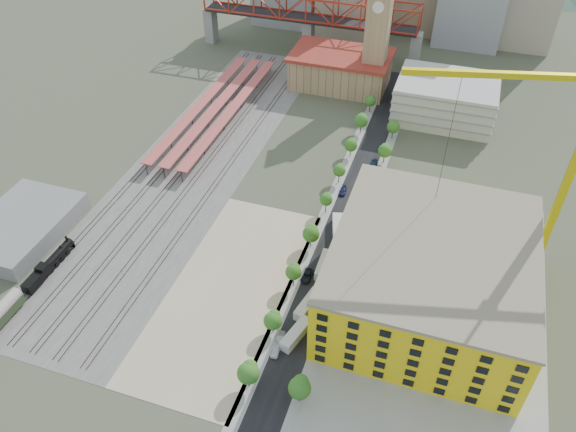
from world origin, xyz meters
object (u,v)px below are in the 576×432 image
(site_trailer_d, at_px, (338,229))
(tower_crane, at_px, (567,138))
(site_trailer_a, at_px, (296,334))
(car_0, at_px, (276,350))
(clock_tower, at_px, (379,19))
(locomotive, at_px, (51,263))
(site_trailer_b, at_px, (308,305))
(construction_building, at_px, (430,274))
(site_trailer_c, at_px, (324,265))

(site_trailer_d, bearing_deg, tower_crane, -9.56)
(site_trailer_a, distance_m, car_0, 5.97)
(clock_tower, distance_m, locomotive, 134.99)
(site_trailer_b, bearing_deg, locomotive, -160.77)
(clock_tower, height_order, car_0, clock_tower)
(clock_tower, distance_m, site_trailer_a, 123.35)
(site_trailer_d, bearing_deg, clock_tower, 79.62)
(tower_crane, relative_size, site_trailer_a, 6.19)
(construction_building, height_order, site_trailer_c, construction_building)
(site_trailer_a, bearing_deg, tower_crane, 57.99)
(site_trailer_d, height_order, car_0, site_trailer_d)
(site_trailer_c, relative_size, car_0, 2.19)
(tower_crane, distance_m, site_trailer_c, 63.19)
(site_trailer_a, relative_size, site_trailer_c, 1.02)
(construction_building, bearing_deg, site_trailer_a, -142.41)
(tower_crane, xyz_separation_m, site_trailer_c, (-48.17, -19.92, -35.73))
(locomotive, relative_size, tower_crane, 0.33)
(clock_tower, bearing_deg, site_trailer_b, -85.87)
(construction_building, relative_size, tower_crane, 0.84)
(construction_building, height_order, site_trailer_a, construction_building)
(tower_crane, relative_size, site_trailer_b, 6.28)
(site_trailer_a, distance_m, site_trailer_b, 9.11)
(construction_building, distance_m, car_0, 39.35)
(construction_building, height_order, tower_crane, tower_crane)
(site_trailer_c, bearing_deg, construction_building, -8.08)
(clock_tower, relative_size, tower_crane, 0.87)
(construction_building, distance_m, site_trailer_a, 33.79)
(car_0, bearing_deg, site_trailer_d, 83.46)
(site_trailer_a, bearing_deg, construction_building, 53.86)
(site_trailer_a, bearing_deg, site_trailer_d, 106.26)
(clock_tower, height_order, site_trailer_d, clock_tower)
(site_trailer_a, bearing_deg, clock_tower, 110.08)
(tower_crane, distance_m, car_0, 79.04)
(site_trailer_d, bearing_deg, car_0, -109.94)
(clock_tower, bearing_deg, construction_building, -71.22)
(site_trailer_d, distance_m, car_0, 42.83)
(locomotive, distance_m, site_trailer_b, 66.48)
(locomotive, height_order, site_trailer_c, locomotive)
(clock_tower, height_order, site_trailer_b, clock_tower)
(clock_tower, bearing_deg, site_trailer_a, -86.19)
(locomotive, relative_size, site_trailer_b, 2.06)
(clock_tower, bearing_deg, tower_crane, -53.91)
(construction_building, bearing_deg, site_trailer_b, -157.25)
(locomotive, xyz_separation_m, site_trailer_a, (66.00, -1.12, -0.50))
(clock_tower, xyz_separation_m, site_trailer_d, (8.00, -82.42, -27.27))
(locomotive, bearing_deg, clock_tower, 64.00)
(site_trailer_c, height_order, car_0, site_trailer_c)
(site_trailer_c, height_order, site_trailer_d, site_trailer_d)
(car_0, bearing_deg, clock_tower, 89.77)
(site_trailer_a, distance_m, site_trailer_c, 23.04)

